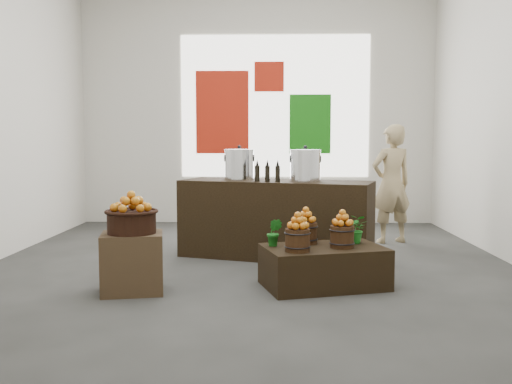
{
  "coord_description": "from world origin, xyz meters",
  "views": [
    {
      "loc": [
        0.23,
        -6.32,
        1.41
      ],
      "look_at": [
        0.08,
        -0.4,
        0.88
      ],
      "focal_mm": 40.0,
      "sensor_mm": 36.0,
      "label": 1
    }
  ],
  "objects_px": {
    "shopper": "(391,184)",
    "stock_pot_center": "(305,166)",
    "crate": "(132,263)",
    "wicker_basket": "(132,222)",
    "display_table": "(324,267)",
    "counter": "(276,219)",
    "stock_pot_left": "(239,165)"
  },
  "relations": [
    {
      "from": "stock_pot_left",
      "to": "shopper",
      "type": "relative_size",
      "value": 0.22
    },
    {
      "from": "crate",
      "to": "shopper",
      "type": "xyz_separation_m",
      "value": [
        2.95,
        2.7,
        0.54
      ]
    },
    {
      "from": "display_table",
      "to": "counter",
      "type": "bearing_deg",
      "value": 92.03
    },
    {
      "from": "wicker_basket",
      "to": "counter",
      "type": "xyz_separation_m",
      "value": [
        1.35,
        1.64,
        -0.19
      ]
    },
    {
      "from": "shopper",
      "to": "stock_pot_center",
      "type": "bearing_deg",
      "value": 23.34
    },
    {
      "from": "wicker_basket",
      "to": "shopper",
      "type": "relative_size",
      "value": 0.27
    },
    {
      "from": "crate",
      "to": "display_table",
      "type": "distance_m",
      "value": 1.82
    },
    {
      "from": "stock_pot_center",
      "to": "shopper",
      "type": "distance_m",
      "value": 1.74
    },
    {
      "from": "crate",
      "to": "wicker_basket",
      "type": "distance_m",
      "value": 0.38
    },
    {
      "from": "counter",
      "to": "stock_pot_left",
      "type": "xyz_separation_m",
      "value": [
        -0.45,
        0.14,
        0.64
      ]
    },
    {
      "from": "crate",
      "to": "stock_pot_left",
      "type": "xyz_separation_m",
      "value": [
        0.9,
        1.78,
        0.83
      ]
    },
    {
      "from": "counter",
      "to": "stock_pot_center",
      "type": "relative_size",
      "value": 6.47
    },
    {
      "from": "stock_pot_center",
      "to": "shopper",
      "type": "bearing_deg",
      "value": 42.77
    },
    {
      "from": "shopper",
      "to": "wicker_basket",
      "type": "bearing_deg",
      "value": 22.97
    },
    {
      "from": "counter",
      "to": "shopper",
      "type": "xyz_separation_m",
      "value": [
        1.61,
        1.06,
        0.35
      ]
    },
    {
      "from": "display_table",
      "to": "stock_pot_left",
      "type": "distance_m",
      "value": 2.01
    },
    {
      "from": "stock_pot_left",
      "to": "shopper",
      "type": "bearing_deg",
      "value": 23.98
    },
    {
      "from": "counter",
      "to": "shopper",
      "type": "relative_size",
      "value": 1.4
    },
    {
      "from": "stock_pot_left",
      "to": "wicker_basket",
      "type": "bearing_deg",
      "value": -116.79
    },
    {
      "from": "display_table",
      "to": "stock_pot_center",
      "type": "height_order",
      "value": "stock_pot_center"
    },
    {
      "from": "counter",
      "to": "display_table",
      "type": "bearing_deg",
      "value": -54.22
    },
    {
      "from": "crate",
      "to": "shopper",
      "type": "height_order",
      "value": "shopper"
    },
    {
      "from": "display_table",
      "to": "stock_pot_left",
      "type": "bearing_deg",
      "value": 104.32
    },
    {
      "from": "shopper",
      "to": "counter",
      "type": "bearing_deg",
      "value": 13.86
    },
    {
      "from": "shopper",
      "to": "crate",
      "type": "bearing_deg",
      "value": 22.97
    },
    {
      "from": "crate",
      "to": "wicker_basket",
      "type": "bearing_deg",
      "value": 0.0
    },
    {
      "from": "shopper",
      "to": "display_table",
      "type": "bearing_deg",
      "value": 45.42
    },
    {
      "from": "crate",
      "to": "stock_pot_left",
      "type": "height_order",
      "value": "stock_pot_left"
    },
    {
      "from": "counter",
      "to": "shopper",
      "type": "bearing_deg",
      "value": 50.98
    },
    {
      "from": "wicker_basket",
      "to": "display_table",
      "type": "relative_size",
      "value": 0.39
    },
    {
      "from": "crate",
      "to": "stock_pot_left",
      "type": "relative_size",
      "value": 1.58
    },
    {
      "from": "wicker_basket",
      "to": "counter",
      "type": "height_order",
      "value": "counter"
    }
  ]
}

